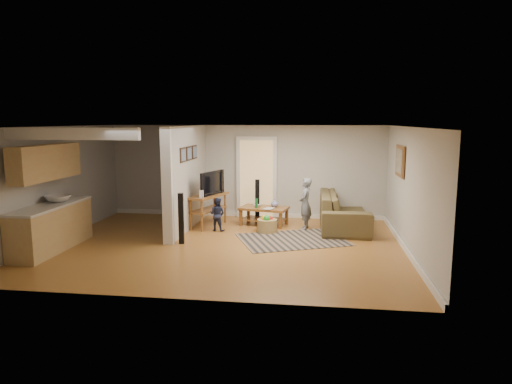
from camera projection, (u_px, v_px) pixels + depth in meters
The scene contains 11 objects.
ground at pixel (225, 245), 9.71m from camera, with size 7.50×7.50×0.00m, color #9B6227.
room_shell at pixel (180, 174), 10.04m from camera, with size 7.54×6.02×2.52m.
area_rug at pixel (293, 240), 10.14m from camera, with size 2.26×1.65×0.01m, color black.
sofa at pixel (343, 225), 11.52m from camera, with size 2.91×1.14×0.85m, color #4B4525.
coffee_table at pixel (265, 211), 11.53m from camera, with size 1.30×0.92×0.70m.
tv_console at pixel (209, 198), 11.33m from camera, with size 0.86×1.36×1.10m.
speaker_left at pixel (181, 218), 9.75m from camera, with size 0.11×0.11×1.10m, color black.
speaker_right at pixel (257, 201), 11.84m from camera, with size 0.11×0.11×1.12m, color black.
toy_basket at pixel (267, 225), 10.81m from camera, with size 0.48×0.48×0.43m.
child at pixel (305, 229), 11.15m from camera, with size 0.46×0.30×1.26m, color slate.
toddler at pixel (217, 231), 10.98m from camera, with size 0.39×0.30×0.80m, color #1C223C.
Camera 1 is at (1.90, -9.24, 2.63)m, focal length 32.00 mm.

